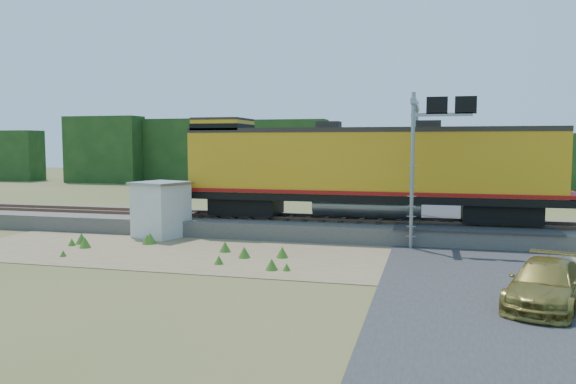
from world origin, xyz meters
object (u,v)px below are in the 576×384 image
(signal_gantry, at_px, (422,132))
(car, at_px, (545,284))
(locomotive, at_px, (361,168))
(shed, at_px, (161,209))

(signal_gantry, bearing_deg, car, -69.87)
(car, bearing_deg, locomotive, 139.86)
(shed, bearing_deg, locomotive, 33.04)
(shed, height_order, signal_gantry, signal_gantry)
(locomotive, relative_size, signal_gantry, 2.82)
(car, bearing_deg, shed, 171.57)
(shed, distance_m, car, 17.84)
(locomotive, distance_m, shed, 9.97)
(locomotive, bearing_deg, shed, -164.95)
(signal_gantry, bearing_deg, shed, -171.29)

